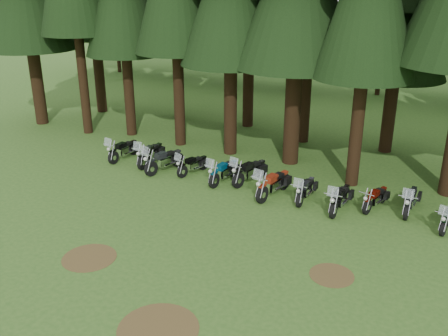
# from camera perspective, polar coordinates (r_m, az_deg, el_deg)

# --- Properties ---
(ground) EXTENTS (120.00, 120.00, 0.00)m
(ground) POSITION_cam_1_polar(r_m,az_deg,el_deg) (17.23, -3.03, -9.35)
(ground) COLOR #30571E
(ground) RESTS_ON ground
(decid_0) EXTENTS (8.00, 7.78, 10.00)m
(decid_0) POSITION_cam_1_polar(r_m,az_deg,el_deg) (48.25, -12.20, 17.51)
(decid_0) COLOR black
(decid_0) RESTS_ON ground
(decid_1) EXTENTS (7.91, 7.69, 9.88)m
(decid_1) POSITION_cam_1_polar(r_m,az_deg,el_deg) (45.22, -5.34, 17.56)
(decid_1) COLOR black
(decid_1) RESTS_ON ground
(decid_2) EXTENTS (6.72, 6.53, 8.40)m
(decid_2) POSITION_cam_1_polar(r_m,az_deg,el_deg) (41.81, 0.79, 16.13)
(decid_2) COLOR black
(decid_2) RESTS_ON ground
(decid_3) EXTENTS (6.12, 5.95, 7.65)m
(decid_3) POSITION_cam_1_polar(r_m,az_deg,el_deg) (40.11, 8.69, 15.03)
(decid_3) COLOR black
(decid_3) RESTS_ON ground
(decid_4) EXTENTS (5.93, 5.76, 7.41)m
(decid_4) POSITION_cam_1_polar(r_m,az_deg,el_deg) (39.89, 18.11, 14.01)
(decid_4) COLOR black
(decid_4) RESTS_ON ground
(dirt_patch_0) EXTENTS (1.80, 1.80, 0.01)m
(dirt_patch_0) POSITION_cam_1_polar(r_m,az_deg,el_deg) (17.38, -15.14, -9.86)
(dirt_patch_0) COLOR #4C3D1E
(dirt_patch_0) RESTS_ON ground
(dirt_patch_1) EXTENTS (1.40, 1.40, 0.01)m
(dirt_patch_1) POSITION_cam_1_polar(r_m,az_deg,el_deg) (16.27, 12.21, -11.88)
(dirt_patch_1) COLOR #4C3D1E
(dirt_patch_1) RESTS_ON ground
(dirt_patch_2) EXTENTS (2.20, 2.20, 0.01)m
(dirt_patch_2) POSITION_cam_1_polar(r_m,az_deg,el_deg) (14.00, -7.53, -17.75)
(dirt_patch_2) COLOR #4C3D1E
(dirt_patch_2) RESTS_ON ground
(motorcycle_0) EXTENTS (0.48, 2.25, 1.42)m
(motorcycle_0) POSITION_cam_1_polar(r_m,az_deg,el_deg) (25.61, -11.42, 1.98)
(motorcycle_0) COLOR black
(motorcycle_0) RESTS_ON ground
(motorcycle_1) EXTENTS (0.50, 2.39, 1.50)m
(motorcycle_1) POSITION_cam_1_polar(r_m,az_deg,el_deg) (24.73, -8.40, 1.55)
(motorcycle_1) COLOR black
(motorcycle_1) RESTS_ON ground
(motorcycle_2) EXTENTS (0.94, 2.41, 1.53)m
(motorcycle_2) POSITION_cam_1_polar(r_m,az_deg,el_deg) (23.75, -6.86, 0.81)
(motorcycle_2) COLOR black
(motorcycle_2) RESTS_ON ground
(motorcycle_3) EXTENTS (0.81, 1.98, 1.26)m
(motorcycle_3) POSITION_cam_1_polar(r_m,az_deg,el_deg) (23.36, -3.59, 0.33)
(motorcycle_3) COLOR black
(motorcycle_3) RESTS_ON ground
(motorcycle_4) EXTENTS (0.58, 2.30, 1.44)m
(motorcycle_4) POSITION_cam_1_polar(r_m,az_deg,el_deg) (22.35, -0.02, -0.46)
(motorcycle_4) COLOR black
(motorcycle_4) RESTS_ON ground
(motorcycle_5) EXTENTS (0.92, 2.37, 1.50)m
(motorcycle_5) POSITION_cam_1_polar(r_m,az_deg,el_deg) (22.32, 2.97, -0.46)
(motorcycle_5) COLOR black
(motorcycle_5) RESTS_ON ground
(motorcycle_6) EXTENTS (0.80, 2.50, 1.57)m
(motorcycle_6) POSITION_cam_1_polar(r_m,az_deg,el_deg) (21.02, 5.65, -1.90)
(motorcycle_6) COLOR black
(motorcycle_6) RESTS_ON ground
(motorcycle_7) EXTENTS (0.40, 2.13, 1.34)m
(motorcycle_7) POSITION_cam_1_polar(r_m,az_deg,el_deg) (20.85, 9.29, -2.52)
(motorcycle_7) COLOR black
(motorcycle_7) RESTS_ON ground
(motorcycle_8) EXTENTS (0.47, 2.27, 1.42)m
(motorcycle_8) POSITION_cam_1_polar(r_m,az_deg,el_deg) (20.23, 13.12, -3.51)
(motorcycle_8) COLOR black
(motorcycle_8) RESTS_ON ground
(motorcycle_9) EXTENTS (0.64, 1.93, 0.80)m
(motorcycle_9) POSITION_cam_1_polar(r_m,az_deg,el_deg) (20.80, 16.92, -3.39)
(motorcycle_9) COLOR black
(motorcycle_9) RESTS_ON ground
(motorcycle_10) EXTENTS (0.42, 2.22, 1.40)m
(motorcycle_10) POSITION_cam_1_polar(r_m,az_deg,el_deg) (20.89, 20.51, -3.56)
(motorcycle_10) COLOR black
(motorcycle_10) RESTS_ON ground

